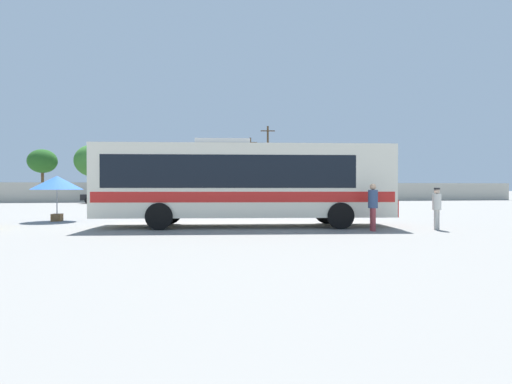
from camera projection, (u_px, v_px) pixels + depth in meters
ground_plane at (205, 212)px, 27.24m from camera, size 300.00×300.00×0.00m
perimeter_wall at (199, 192)px, 46.74m from camera, size 80.00×0.30×2.19m
coach_bus_cream_red at (241, 180)px, 16.90m from camera, size 12.23×3.82×3.59m
attendant_by_bus_door at (373, 204)px, 15.13m from camera, size 0.40×0.40×1.77m
passenger_waiting_on_apron at (437, 206)px, 15.56m from camera, size 0.44×0.44×1.61m
vendor_umbrella_secondary_blue at (57, 183)px, 19.53m from camera, size 2.39×2.39×2.18m
parked_car_leftmost_black at (103, 196)px, 42.08m from camera, size 4.08×2.08×1.43m
parked_car_second_maroon at (161, 196)px, 42.77m from camera, size 4.52×2.27×1.46m
utility_pole_near at (268, 162)px, 50.91m from camera, size 1.80×0.34×9.32m
utility_pole_far at (250, 168)px, 51.23m from camera, size 1.80×0.24×7.91m
roadside_tree_left at (42, 161)px, 47.74m from camera, size 3.28×3.28×6.13m
roadside_tree_midleft at (94, 161)px, 50.48m from camera, size 4.74×4.74×6.98m
roadside_tree_midright at (221, 163)px, 49.37m from camera, size 3.26×3.26×6.06m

